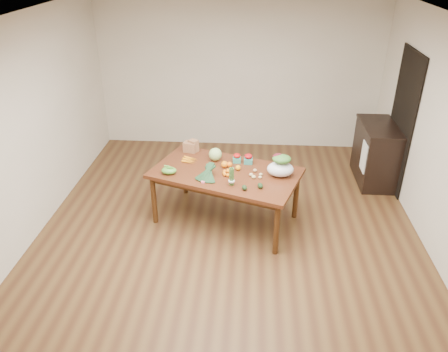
# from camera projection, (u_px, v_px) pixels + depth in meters

# --- Properties ---
(floor) EXTENTS (6.00, 6.00, 0.00)m
(floor) POSITION_uv_depth(u_px,v_px,m) (228.00, 236.00, 5.71)
(floor) COLOR brown
(floor) RESTS_ON ground
(ceiling) EXTENTS (5.00, 6.00, 0.02)m
(ceiling) POSITION_uv_depth(u_px,v_px,m) (229.00, 20.00, 4.44)
(ceiling) COLOR white
(ceiling) RESTS_ON room_walls
(room_walls) EXTENTS (5.02, 6.02, 2.70)m
(room_walls) POSITION_uv_depth(u_px,v_px,m) (228.00, 142.00, 5.07)
(room_walls) COLOR silver
(room_walls) RESTS_ON floor
(dining_table) EXTENTS (2.12, 1.61, 0.75)m
(dining_table) POSITION_uv_depth(u_px,v_px,m) (226.00, 196.00, 5.89)
(dining_table) COLOR #562714
(dining_table) RESTS_ON floor
(doorway_dark) EXTENTS (0.02, 1.00, 2.10)m
(doorway_dark) POSITION_uv_depth(u_px,v_px,m) (402.00, 122.00, 6.47)
(doorway_dark) COLOR black
(doorway_dark) RESTS_ON floor
(cabinet) EXTENTS (0.52, 1.02, 0.94)m
(cabinet) POSITION_uv_depth(u_px,v_px,m) (375.00, 153.00, 6.86)
(cabinet) COLOR black
(cabinet) RESTS_ON floor
(dish_towel) EXTENTS (0.02, 0.28, 0.45)m
(dish_towel) POSITION_uv_depth(u_px,v_px,m) (364.00, 157.00, 6.56)
(dish_towel) COLOR white
(dish_towel) RESTS_ON cabinet
(paper_bag) EXTENTS (0.30, 0.27, 0.17)m
(paper_bag) POSITION_uv_depth(u_px,v_px,m) (190.00, 146.00, 6.22)
(paper_bag) COLOR #A16648
(paper_bag) RESTS_ON dining_table
(cabbage) EXTENTS (0.18, 0.18, 0.18)m
(cabbage) POSITION_uv_depth(u_px,v_px,m) (215.00, 154.00, 5.97)
(cabbage) COLOR #ACD67B
(cabbage) RESTS_ON dining_table
(strawberry_basket_a) EXTENTS (0.14, 0.14, 0.10)m
(strawberry_basket_a) POSITION_uv_depth(u_px,v_px,m) (237.00, 159.00, 5.94)
(strawberry_basket_a) COLOR red
(strawberry_basket_a) RESTS_ON dining_table
(strawberry_basket_b) EXTENTS (0.15, 0.15, 0.10)m
(strawberry_basket_b) POSITION_uv_depth(u_px,v_px,m) (248.00, 160.00, 5.91)
(strawberry_basket_b) COLOR red
(strawberry_basket_b) RESTS_ON dining_table
(orange_a) EXTENTS (0.09, 0.09, 0.09)m
(orange_a) POSITION_uv_depth(u_px,v_px,m) (224.00, 164.00, 5.79)
(orange_a) COLOR #FFA70F
(orange_a) RESTS_ON dining_table
(orange_b) EXTENTS (0.08, 0.08, 0.08)m
(orange_b) POSITION_uv_depth(u_px,v_px,m) (229.00, 165.00, 5.81)
(orange_b) COLOR orange
(orange_b) RESTS_ON dining_table
(orange_c) EXTENTS (0.07, 0.07, 0.07)m
(orange_c) POSITION_uv_depth(u_px,v_px,m) (238.00, 168.00, 5.73)
(orange_c) COLOR orange
(orange_c) RESTS_ON dining_table
(mandarin_cluster) EXTENTS (0.23, 0.23, 0.08)m
(mandarin_cluster) POSITION_uv_depth(u_px,v_px,m) (228.00, 172.00, 5.62)
(mandarin_cluster) COLOR orange
(mandarin_cluster) RESTS_ON dining_table
(carrots) EXTENTS (0.27, 0.25, 0.03)m
(carrots) POSITION_uv_depth(u_px,v_px,m) (189.00, 160.00, 5.99)
(carrots) COLOR orange
(carrots) RESTS_ON dining_table
(snap_pea_bag) EXTENTS (0.20, 0.15, 0.09)m
(snap_pea_bag) POSITION_uv_depth(u_px,v_px,m) (169.00, 170.00, 5.64)
(snap_pea_bag) COLOR #5F9733
(snap_pea_bag) RESTS_ON dining_table
(kale_bunch) EXTENTS (0.44, 0.48, 0.16)m
(kale_bunch) POSITION_uv_depth(u_px,v_px,m) (206.00, 174.00, 5.49)
(kale_bunch) COLOR #16311A
(kale_bunch) RESTS_ON dining_table
(asparagus_bundle) EXTENTS (0.11, 0.14, 0.26)m
(asparagus_bundle) POSITION_uv_depth(u_px,v_px,m) (232.00, 176.00, 5.33)
(asparagus_bundle) COLOR #5C873E
(asparagus_bundle) RESTS_ON dining_table
(potato_a) EXTENTS (0.06, 0.05, 0.05)m
(potato_a) POSITION_uv_depth(u_px,v_px,m) (251.00, 175.00, 5.58)
(potato_a) COLOR #D0B678
(potato_a) RESTS_ON dining_table
(potato_b) EXTENTS (0.05, 0.05, 0.05)m
(potato_b) POSITION_uv_depth(u_px,v_px,m) (254.00, 177.00, 5.53)
(potato_b) COLOR #D3C279
(potato_b) RESTS_ON dining_table
(potato_c) EXTENTS (0.05, 0.04, 0.04)m
(potato_c) POSITION_uv_depth(u_px,v_px,m) (261.00, 175.00, 5.60)
(potato_c) COLOR tan
(potato_c) RESTS_ON dining_table
(potato_d) EXTENTS (0.05, 0.05, 0.04)m
(potato_d) POSITION_uv_depth(u_px,v_px,m) (255.00, 170.00, 5.69)
(potato_d) COLOR tan
(potato_d) RESTS_ON dining_table
(potato_e) EXTENTS (0.05, 0.04, 0.04)m
(potato_e) POSITION_uv_depth(u_px,v_px,m) (260.00, 177.00, 5.53)
(potato_e) COLOR tan
(potato_e) RESTS_ON dining_table
(avocado_a) EXTENTS (0.08, 0.10, 0.06)m
(avocado_a) POSITION_uv_depth(u_px,v_px,m) (244.00, 188.00, 5.28)
(avocado_a) COLOR black
(avocado_a) RESTS_ON dining_table
(avocado_b) EXTENTS (0.09, 0.11, 0.06)m
(avocado_b) POSITION_uv_depth(u_px,v_px,m) (260.00, 186.00, 5.32)
(avocado_b) COLOR black
(avocado_b) RESTS_ON dining_table
(salad_bag) EXTENTS (0.41, 0.36, 0.26)m
(salad_bag) POSITION_uv_depth(u_px,v_px,m) (280.00, 167.00, 5.55)
(salad_bag) COLOR white
(salad_bag) RESTS_ON dining_table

